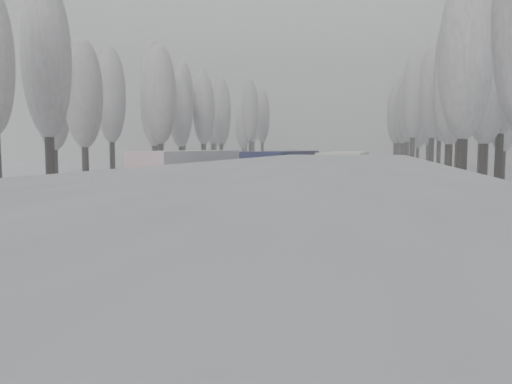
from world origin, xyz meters
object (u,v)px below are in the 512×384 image
(truck_grey_tarp, at_px, (317,304))
(truck_red_white, at_px, (185,176))
(truck_red_red, at_px, (189,170))
(box_truck_distant, at_px, (332,168))
(truck_cream_box, at_px, (347,176))
(truck_blue_box, at_px, (289,175))

(truck_grey_tarp, xyz_separation_m, truck_red_white, (-11.30, 27.71, -0.03))
(truck_red_red, bearing_deg, truck_grey_tarp, -67.86)
(truck_red_white, bearing_deg, truck_red_red, 112.92)
(truck_grey_tarp, distance_m, box_truck_distant, 76.82)
(truck_grey_tarp, distance_m, truck_cream_box, 31.96)
(truck_grey_tarp, bearing_deg, box_truck_distant, 94.56)
(truck_red_white, distance_m, truck_red_red, 10.70)
(truck_grey_tarp, relative_size, truck_blue_box, 1.02)
(truck_red_white, height_order, truck_red_red, truck_red_white)
(truck_cream_box, height_order, truck_red_red, truck_red_red)
(truck_cream_box, relative_size, truck_red_white, 0.98)
(truck_red_white, bearing_deg, box_truck_distant, 85.99)
(truck_grey_tarp, height_order, truck_red_white, truck_grey_tarp)
(truck_grey_tarp, height_order, truck_blue_box, truck_grey_tarp)
(truck_grey_tarp, height_order, box_truck_distant, truck_grey_tarp)
(truck_blue_box, height_order, box_truck_distant, truck_blue_box)
(box_truck_distant, bearing_deg, truck_red_white, -93.85)
(truck_red_red, bearing_deg, truck_cream_box, -21.05)
(truck_grey_tarp, height_order, truck_cream_box, truck_grey_tarp)
(box_truck_distant, bearing_deg, truck_grey_tarp, -81.90)
(truck_red_white, relative_size, truck_red_red, 1.02)
(truck_grey_tarp, relative_size, truck_red_white, 1.01)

